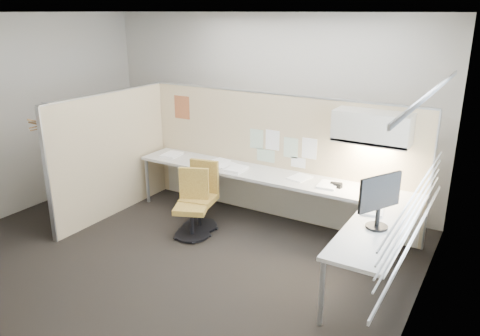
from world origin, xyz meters
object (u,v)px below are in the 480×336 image
Objects in this scene: monitor at (379,198)px; phone at (373,189)px; chair_left at (201,198)px; chair_right at (192,206)px; desk at (286,191)px.

monitor reaches higher than phone.
phone is (-0.29, 0.92, -0.27)m from monitor.
chair_left is 0.27m from chair_right.
monitor is at bearing -20.12° from chair_left.
chair_left is at bearing 77.71° from chair_right.
monitor is (1.37, -0.76, 0.45)m from desk.
desk is at bearing 89.90° from monitor.
chair_left reaches higher than phone.
chair_left is at bearing 175.77° from phone.
phone reaches higher than desk.
desk is at bearing 169.84° from phone.
desk is 4.45× the size of chair_left.
chair_left is 3.46× the size of phone.
chair_right is at bearing -90.47° from chair_left.
phone is (2.15, 0.55, 0.36)m from chair_left.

